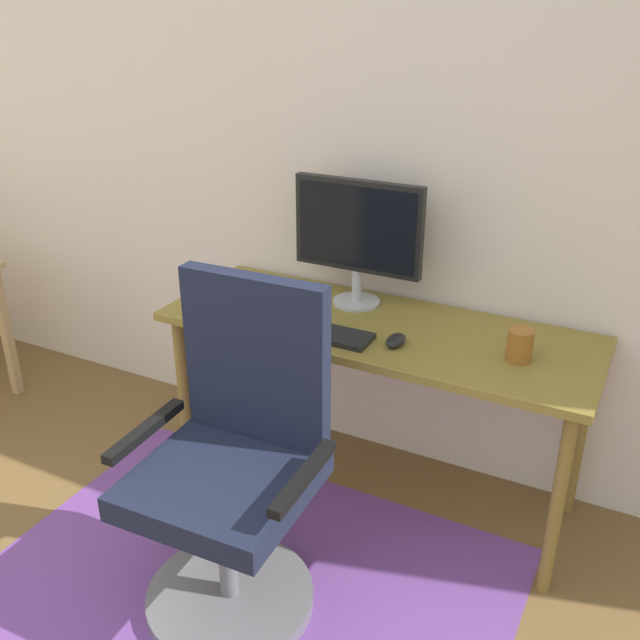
# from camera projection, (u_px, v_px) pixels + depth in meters

# --- Properties ---
(wall_back) EXTENTS (6.00, 0.10, 2.60)m
(wall_back) POSITION_uv_depth(u_px,v_px,m) (362.00, 140.00, 2.68)
(wall_back) COLOR beige
(wall_back) RESTS_ON ground
(area_rug) EXTENTS (1.71, 1.22, 0.01)m
(area_rug) POSITION_uv_depth(u_px,v_px,m) (248.00, 582.00, 2.39)
(area_rug) COLOR #6C3F8D
(area_rug) RESTS_ON ground
(desk) EXTENTS (1.56, 0.57, 0.72)m
(desk) POSITION_uv_depth(u_px,v_px,m) (376.00, 344.00, 2.57)
(desk) COLOR olive
(desk) RESTS_ON ground
(monitor) EXTENTS (0.50, 0.18, 0.48)m
(monitor) POSITION_uv_depth(u_px,v_px,m) (358.00, 232.00, 2.60)
(monitor) COLOR #B2B2B7
(monitor) RESTS_ON desk
(keyboard) EXTENTS (0.43, 0.13, 0.02)m
(keyboard) POSITION_uv_depth(u_px,v_px,m) (312.00, 330.00, 2.48)
(keyboard) COLOR black
(keyboard) RESTS_ON desk
(computer_mouse) EXTENTS (0.06, 0.10, 0.03)m
(computer_mouse) POSITION_uv_depth(u_px,v_px,m) (396.00, 340.00, 2.39)
(computer_mouse) COLOR black
(computer_mouse) RESTS_ON desk
(coffee_cup) EXTENTS (0.08, 0.08, 0.11)m
(coffee_cup) POSITION_uv_depth(u_px,v_px,m) (520.00, 345.00, 2.27)
(coffee_cup) COLOR #96581F
(coffee_cup) RESTS_ON desk
(cell_phone) EXTENTS (0.09, 0.15, 0.01)m
(cell_phone) POSITION_uv_depth(u_px,v_px,m) (236.00, 294.00, 2.79)
(cell_phone) COLOR black
(cell_phone) RESTS_ON desk
(office_chair) EXTENTS (0.59, 0.54, 1.06)m
(office_chair) POSITION_uv_depth(u_px,v_px,m) (235.00, 481.00, 2.18)
(office_chair) COLOR slate
(office_chair) RESTS_ON ground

